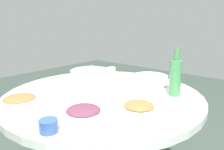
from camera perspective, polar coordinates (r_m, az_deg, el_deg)
The scene contains 10 objects.
round_dining_table at distance 1.43m, azimuth -2.34°, elevation -9.47°, with size 1.24×1.24×0.77m.
rice_bowl at distance 1.65m, azimuth -5.71°, elevation -0.12°, with size 0.30×0.30×0.10m.
soup_bowl at distance 1.60m, azimuth 10.03°, elevation -1.28°, with size 0.27×0.25×0.06m.
dish_tofu_braise at distance 1.32m, azimuth -23.26°, elevation -6.02°, with size 0.22×0.22×0.04m.
dish_stirfry at distance 1.13m, azimuth 7.14°, elevation -8.39°, with size 0.22×0.22×0.04m.
dish_eggplant at distance 1.06m, azimuth -7.55°, elevation -9.68°, with size 0.23×0.23×0.05m.
green_bottle at distance 1.37m, azimuth 16.40°, elevation -0.45°, with size 0.07×0.07×0.29m.
tea_cup_near at distance 0.95m, azimuth -16.45°, elevation -12.78°, with size 0.08×0.08×0.05m, color #325197.
tea_cup_far at distance 1.84m, azimuth -0.16°, elevation 1.02°, with size 0.07×0.07×0.07m, color silver.
tea_cup_side at distance 1.16m, azimuth 17.82°, elevation -7.62°, with size 0.07×0.07×0.06m, color white.
Camera 1 is at (0.96, 0.90, 1.22)m, focal length 34.59 mm.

